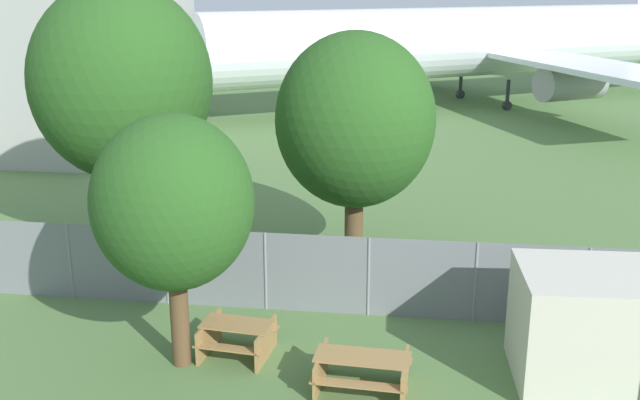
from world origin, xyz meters
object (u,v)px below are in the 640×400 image
at_px(tree_behind_benches, 122,83).
at_px(airplane, 469,43).
at_px(tree_near_hangar, 355,121).
at_px(portable_cabin, 616,328).
at_px(picnic_bench_near_cabin, 237,335).
at_px(picnic_bench_open_grass, 362,369).
at_px(tree_left_of_cabin, 173,203).

bearing_deg(tree_behind_benches, airplane, 68.71).
distance_m(airplane, tree_near_hangar, 28.88).
bearing_deg(portable_cabin, picnic_bench_near_cabin, 177.43).
relative_size(picnic_bench_open_grass, tree_near_hangar, 0.30).
height_order(picnic_bench_open_grass, tree_behind_benches, tree_behind_benches).
relative_size(tree_near_hangar, tree_left_of_cabin, 1.22).
relative_size(portable_cabin, tree_near_hangar, 0.61).
bearing_deg(tree_near_hangar, tree_behind_benches, -176.33).
relative_size(picnic_bench_near_cabin, tree_near_hangar, 0.25).
relative_size(picnic_bench_near_cabin, tree_left_of_cabin, 0.31).
distance_m(picnic_bench_open_grass, tree_near_hangar, 8.22).
height_order(picnic_bench_open_grass, tree_near_hangar, tree_near_hangar).
xyz_separation_m(portable_cabin, picnic_bench_near_cabin, (-7.86, 0.01, -0.72)).
xyz_separation_m(picnic_bench_near_cabin, tree_left_of_cabin, (-1.09, -0.54, 3.13)).
distance_m(airplane, picnic_bench_open_grass, 36.20).
bearing_deg(tree_near_hangar, picnic_bench_near_cabin, -107.55).
bearing_deg(portable_cabin, tree_behind_benches, 152.51).
bearing_deg(picnic_bench_open_grass, tree_behind_benches, 137.24).
relative_size(picnic_bench_open_grass, tree_behind_benches, 0.25).
height_order(picnic_bench_near_cabin, tree_near_hangar, tree_near_hangar).
xyz_separation_m(picnic_bench_near_cabin, picnic_bench_open_grass, (2.83, -1.09, 0.01)).
distance_m(picnic_bench_near_cabin, tree_near_hangar, 7.48).
height_order(airplane, tree_left_of_cabin, airplane).
distance_m(airplane, picnic_bench_near_cabin, 35.53).
relative_size(picnic_bench_open_grass, tree_left_of_cabin, 0.36).
xyz_separation_m(airplane, tree_behind_benches, (-11.27, -28.92, 1.12)).
xyz_separation_m(airplane, tree_near_hangar, (-4.67, -28.50, 0.12)).
relative_size(portable_cabin, tree_left_of_cabin, 0.74).
height_order(airplane, picnic_bench_open_grass, airplane).
bearing_deg(picnic_bench_near_cabin, tree_left_of_cabin, -153.72).
xyz_separation_m(picnic_bench_open_grass, tree_behind_benches, (-7.46, 6.90, 4.64)).
bearing_deg(picnic_bench_open_grass, tree_left_of_cabin, 171.94).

